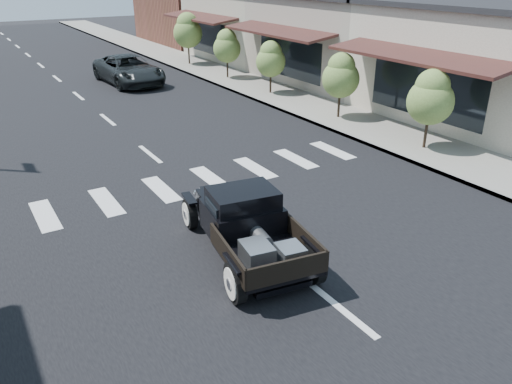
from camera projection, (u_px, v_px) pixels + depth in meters
ground at (257, 241)px, 11.75m from camera, size 120.00×120.00×0.00m
road at (89, 105)px, 23.39m from camera, size 14.00×80.00×0.02m
road_markings at (123, 132)px, 19.51m from camera, size 12.00×60.00×0.06m
sidewalk_right at (245, 83)px, 27.42m from camera, size 3.00×80.00×0.15m
storefront_near at (508, 62)px, 21.10m from camera, size 10.00×9.00×4.50m
storefront_mid at (362, 38)px, 28.08m from camera, size 10.00×9.00×4.50m
storefront_far at (274, 24)px, 35.06m from camera, size 10.00×9.00×4.50m
small_tree_a at (429, 111)px, 16.91m from camera, size 1.57×1.57×2.61m
small_tree_b at (340, 86)px, 20.49m from camera, size 1.53×1.53×2.55m
small_tree_c at (271, 68)px, 24.57m from camera, size 1.46×1.46×2.43m
small_tree_d at (227, 54)px, 28.02m from camera, size 1.53×1.53×2.56m
small_tree_e at (188, 39)px, 31.96m from camera, size 1.84×1.84×3.06m
hotrod_pickup at (246, 224)px, 10.94m from camera, size 2.71×4.68×1.53m
second_car at (129, 70)px, 27.31m from camera, size 2.78×5.57×1.51m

